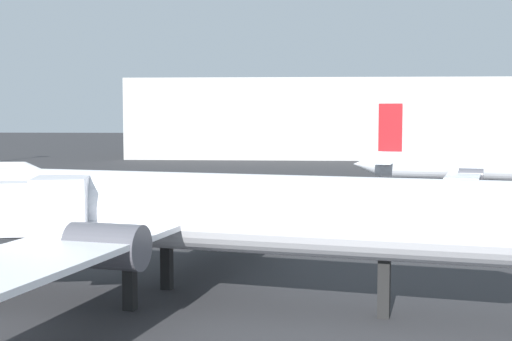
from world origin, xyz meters
name	(u,v)px	position (x,y,z in m)	size (l,w,h in m)	color
airplane_at_gate	(171,211)	(-9.44, 20.15, 4.26)	(37.42, 30.23, 11.18)	white
airplane_far_left	(474,167)	(14.16, 63.52, 3.22)	(25.65, 21.44, 9.77)	silver
terminal_building	(347,118)	(4.98, 134.80, 7.62)	(84.48, 27.55, 15.24)	#B7B7B2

